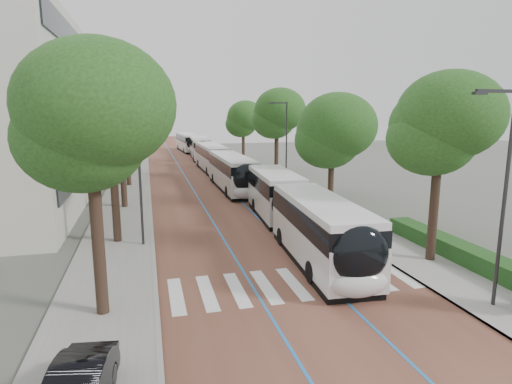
# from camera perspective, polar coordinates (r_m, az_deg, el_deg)

# --- Properties ---
(ground) EXTENTS (160.00, 160.00, 0.00)m
(ground) POSITION_cam_1_polar(r_m,az_deg,el_deg) (18.03, 5.49, -13.36)
(ground) COLOR #51544C
(ground) RESTS_ON ground
(road) EXTENTS (11.00, 140.00, 0.02)m
(road) POSITION_cam_1_polar(r_m,az_deg,el_deg) (56.21, -8.47, 3.21)
(road) COLOR brown
(road) RESTS_ON ground
(sidewalk_left) EXTENTS (4.00, 140.00, 0.12)m
(sidewalk_left) POSITION_cam_1_polar(r_m,az_deg,el_deg) (55.94, -16.14, 2.91)
(sidewalk_left) COLOR gray
(sidewalk_left) RESTS_ON ground
(sidewalk_right) EXTENTS (4.00, 140.00, 0.12)m
(sidewalk_right) POSITION_cam_1_polar(r_m,az_deg,el_deg) (57.45, -1.00, 3.54)
(sidewalk_right) COLOR gray
(sidewalk_right) RESTS_ON ground
(kerb_left) EXTENTS (0.20, 140.00, 0.14)m
(kerb_left) POSITION_cam_1_polar(r_m,az_deg,el_deg) (55.91, -14.19, 3.01)
(kerb_left) COLOR gray
(kerb_left) RESTS_ON ground
(kerb_right) EXTENTS (0.20, 140.00, 0.14)m
(kerb_right) POSITION_cam_1_polar(r_m,az_deg,el_deg) (57.04, -2.86, 3.47)
(kerb_right) COLOR gray
(kerb_right) RESTS_ON ground
(zebra_crossing) EXTENTS (10.55, 3.60, 0.01)m
(zebra_crossing) POSITION_cam_1_polar(r_m,az_deg,el_deg) (18.94, 5.03, -12.03)
(zebra_crossing) COLOR silver
(zebra_crossing) RESTS_ON ground
(lane_line_left) EXTENTS (0.12, 126.00, 0.01)m
(lane_line_left) POSITION_cam_1_polar(r_m,az_deg,el_deg) (56.07, -10.09, 3.15)
(lane_line_left) COLOR #246EB5
(lane_line_left) RESTS_ON road
(lane_line_right) EXTENTS (0.12, 126.00, 0.01)m
(lane_line_right) POSITION_cam_1_polar(r_m,az_deg,el_deg) (56.39, -6.85, 3.29)
(lane_line_right) COLOR #246EB5
(lane_line_right) RESTS_ON road
(hedge) EXTENTS (1.20, 14.00, 0.80)m
(hedge) POSITION_cam_1_polar(r_m,az_deg,el_deg) (22.45, 28.18, -8.27)
(hedge) COLOR #173B14
(hedge) RESTS_ON sidewalk_right
(streetlight_near) EXTENTS (1.82, 0.20, 8.00)m
(streetlight_near) POSITION_cam_1_polar(r_m,az_deg,el_deg) (17.68, 29.99, 1.07)
(streetlight_near) COLOR #2C2C2E
(streetlight_near) RESTS_ON sidewalk_right
(streetlight_far) EXTENTS (1.82, 0.20, 8.00)m
(streetlight_far) POSITION_cam_1_polar(r_m,az_deg,el_deg) (39.49, 3.84, 7.12)
(streetlight_far) COLOR #2C2C2E
(streetlight_far) RESTS_ON sidewalk_right
(lamp_post_left) EXTENTS (0.14, 0.14, 8.00)m
(lamp_post_left) POSITION_cam_1_polar(r_m,az_deg,el_deg) (23.66, -15.25, 2.56)
(lamp_post_left) COLOR #2C2C2E
(lamp_post_left) RESTS_ON sidewalk_left
(trees_left) EXTENTS (6.19, 60.69, 9.92)m
(trees_left) POSITION_cam_1_polar(r_m,az_deg,el_deg) (42.29, -17.09, 9.76)
(trees_left) COLOR black
(trees_left) RESTS_ON ground
(trees_right) EXTENTS (5.77, 47.01, 9.10)m
(trees_right) POSITION_cam_1_polar(r_m,az_deg,el_deg) (39.86, 5.31, 9.07)
(trees_right) COLOR black
(trees_right) RESTS_ON ground
(lead_bus) EXTENTS (3.69, 18.52, 3.20)m
(lead_bus) POSITION_cam_1_polar(r_m,az_deg,el_deg) (24.48, 5.61, -2.78)
(lead_bus) COLOR black
(lead_bus) RESTS_ON ground
(bus_queued_0) EXTENTS (2.61, 12.41, 3.20)m
(bus_queued_0) POSITION_cam_1_polar(r_m,az_deg,el_deg) (39.78, -3.10, 2.53)
(bus_queued_0) COLOR silver
(bus_queued_0) RESTS_ON ground
(bus_queued_1) EXTENTS (2.73, 12.44, 3.20)m
(bus_queued_1) POSITION_cam_1_polar(r_m,az_deg,el_deg) (52.45, -5.80, 4.51)
(bus_queued_1) COLOR silver
(bus_queued_1) RESTS_ON ground
(bus_queued_2) EXTENTS (3.08, 12.50, 3.20)m
(bus_queued_2) POSITION_cam_1_polar(r_m,az_deg,el_deg) (66.23, -7.45, 5.78)
(bus_queued_2) COLOR silver
(bus_queued_2) RESTS_ON ground
(bus_queued_3) EXTENTS (3.30, 12.53, 3.20)m
(bus_queued_3) POSITION_cam_1_polar(r_m,az_deg,el_deg) (78.53, -9.06, 6.52)
(bus_queued_3) COLOR silver
(bus_queued_3) RESTS_ON ground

